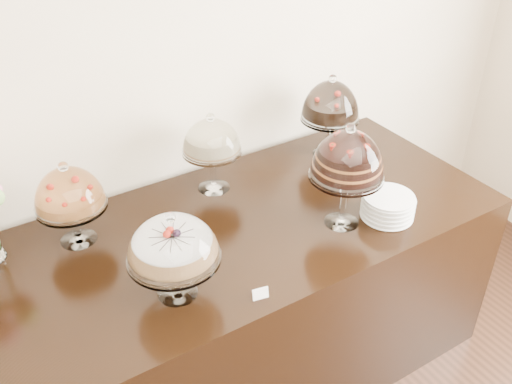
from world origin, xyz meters
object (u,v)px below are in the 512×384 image
display_counter (250,297)px  cake_stand_dark_choco (331,104)px  plate_stack (388,206)px  cake_stand_choco_layer (348,159)px  cake_stand_cheesecake (212,140)px  cake_stand_sugar_sponge (173,244)px  cake_stand_fruit_tart (69,193)px

display_counter → cake_stand_dark_choco: bearing=24.0°
plate_stack → cake_stand_dark_choco: bearing=78.2°
display_counter → cake_stand_choco_layer: (0.33, -0.21, 0.77)m
cake_stand_choco_layer → plate_stack: 0.33m
display_counter → cake_stand_dark_choco: (0.64, 0.29, 0.73)m
cake_stand_cheesecake → plate_stack: size_ratio=1.73×
cake_stand_cheesecake → plate_stack: cake_stand_cheesecake is taller
display_counter → cake_stand_sugar_sponge: 0.85m
display_counter → cake_stand_dark_choco: size_ratio=5.10×
cake_stand_fruit_tart → plate_stack: cake_stand_fruit_tart is taller
cake_stand_choco_layer → cake_stand_dark_choco: bearing=58.0°
display_counter → plate_stack: plate_stack is taller
cake_stand_sugar_sponge → cake_stand_fruit_tart: size_ratio=0.98×
cake_stand_choco_layer → cake_stand_fruit_tart: cake_stand_choco_layer is taller
display_counter → cake_stand_sugar_sponge: cake_stand_sugar_sponge is taller
cake_stand_fruit_tart → cake_stand_sugar_sponge: bearing=-67.4°
cake_stand_sugar_sponge → cake_stand_fruit_tart: cake_stand_fruit_tart is taller
cake_stand_dark_choco → cake_stand_fruit_tart: 1.31m
cake_stand_dark_choco → cake_stand_fruit_tart: size_ratio=1.16×
cake_stand_sugar_sponge → cake_stand_choco_layer: cake_stand_choco_layer is taller
display_counter → plate_stack: bearing=-28.7°
cake_stand_cheesecake → cake_stand_fruit_tart: cake_stand_cheesecake is taller
cake_stand_sugar_sponge → cake_stand_choco_layer: bearing=1.5°
cake_stand_cheesecake → cake_stand_dark_choco: cake_stand_dark_choco is taller
cake_stand_sugar_sponge → cake_stand_fruit_tart: 0.54m
cake_stand_cheesecake → cake_stand_dark_choco: bearing=-2.5°
display_counter → cake_stand_fruit_tart: (-0.66, 0.27, 0.68)m
cake_stand_sugar_sponge → plate_stack: cake_stand_sugar_sponge is taller
display_counter → plate_stack: (0.52, -0.29, 0.50)m
display_counter → cake_stand_choco_layer: 0.86m
cake_stand_choco_layer → plate_stack: bearing=-20.8°
cake_stand_sugar_sponge → cake_stand_cheesecake: bearing=50.7°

